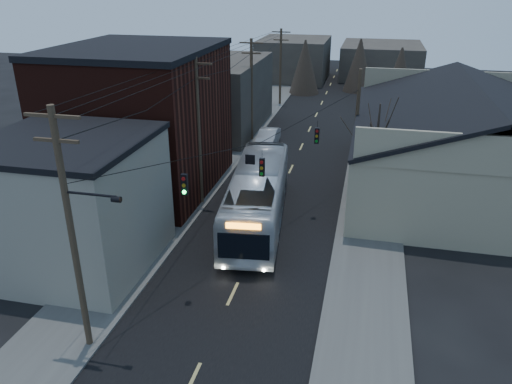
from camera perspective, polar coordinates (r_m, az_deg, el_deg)
road_surface at (r=44.89m, az=4.84°, el=4.39°), size 9.00×110.00×0.02m
sidewalk_left at (r=46.17m, az=-3.19°, el=5.05°), size 4.00×110.00×0.12m
sidewalk_right at (r=44.50m, az=13.16°, el=3.74°), size 4.00×110.00×0.12m
building_clapboard at (r=28.03m, az=-20.27°, el=-1.43°), size 8.00×8.00×7.00m
building_brick at (r=37.01m, az=-12.95°, el=7.81°), size 10.00×12.00×10.00m
building_left_far at (r=51.64m, az=-4.68°, el=10.96°), size 9.00×14.00×7.00m
warehouse at (r=39.57m, az=22.84°, el=4.06°), size 16.16×20.60×7.73m
building_far_left at (r=78.81m, az=4.36°, el=14.92°), size 10.00×12.00×6.00m
building_far_right at (r=82.94m, az=14.11°, el=14.39°), size 12.00×14.00×5.00m
bare_tree at (r=33.89m, az=13.45°, el=3.84°), size 0.40×0.40×7.20m
utility_lines at (r=38.50m, az=-0.86°, el=8.94°), size 11.24×45.28×10.50m
bus at (r=31.46m, az=0.17°, el=-0.47°), size 4.61×13.54×3.70m
parked_car at (r=46.58m, az=1.36°, el=6.18°), size 1.71×4.76×1.56m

